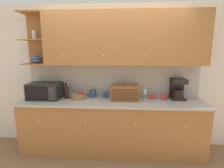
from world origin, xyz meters
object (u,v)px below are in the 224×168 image
object	(u,v)px
mug	(152,97)
mug_blue_second	(164,97)
mug_patterned_third	(105,95)
wine_bottle	(66,91)
wine_glass	(145,92)
coffee_maker	(178,89)
fruit_basket	(79,96)
microwave	(45,91)
storage_canister	(93,94)
bread_box	(125,93)

from	to	relation	value
mug	mug_blue_second	world-z (taller)	mug_blue_second
mug_patterned_third	mug_blue_second	bearing A→B (deg)	-4.11
wine_bottle	wine_glass	xyz separation A→B (m)	(1.40, 0.02, -0.00)
wine_bottle	mug_patterned_third	distance (m)	0.69
mug	coffee_maker	world-z (taller)	coffee_maker
fruit_basket	mug_patterned_third	xyz separation A→B (m)	(0.45, 0.11, 0.00)
mug_blue_second	wine_glass	bearing A→B (deg)	-177.71
fruit_basket	mug	distance (m)	1.32
fruit_basket	mug	size ratio (longest dim) A/B	2.74
microwave	mug	bearing A→B (deg)	2.85
storage_canister	wine_glass	world-z (taller)	wine_glass
wine_glass	coffee_maker	bearing A→B (deg)	8.50
wine_bottle	bread_box	bearing A→B (deg)	-0.91
fruit_basket	wine_glass	xyz separation A→B (m)	(1.17, 0.02, 0.08)
mug_patterned_third	mug	distance (m)	0.86
mug_blue_second	fruit_basket	bearing A→B (deg)	-178.70
bread_box	storage_canister	bearing A→B (deg)	166.82
storage_canister	bread_box	xyz separation A→B (m)	(0.59, -0.14, 0.06)
wine_bottle	storage_canister	size ratio (longest dim) A/B	2.17
mug_patterned_third	mug	bearing A→B (deg)	-2.96
storage_canister	mug	world-z (taller)	storage_canister
wine_bottle	coffee_maker	world-z (taller)	coffee_maker
storage_canister	mug_blue_second	bearing A→B (deg)	-3.99
microwave	bread_box	xyz separation A→B (m)	(1.42, 0.02, -0.01)
wine_bottle	mug_blue_second	xyz separation A→B (m)	(1.73, 0.03, -0.08)
storage_canister	mug_patterned_third	distance (m)	0.22
bread_box	wine_bottle	bearing A→B (deg)	179.09
mug_blue_second	wine_bottle	bearing A→B (deg)	-178.93
storage_canister	wine_glass	bearing A→B (deg)	-6.19
microwave	mug_blue_second	world-z (taller)	microwave
wine_bottle	wine_glass	bearing A→B (deg)	0.78
microwave	wine_glass	world-z (taller)	microwave
mug_patterned_third	bread_box	distance (m)	0.40
wine_bottle	mug_patterned_third	xyz separation A→B (m)	(0.67, 0.11, -0.08)
fruit_basket	bread_box	bearing A→B (deg)	-1.02
mug_patterned_third	coffee_maker	distance (m)	1.31
wine_bottle	fruit_basket	distance (m)	0.24
bread_box	mug_blue_second	xyz separation A→B (m)	(0.68, 0.05, -0.08)
fruit_basket	wine_glass	world-z (taller)	wine_glass
bread_box	wine_glass	distance (m)	0.35
microwave	bread_box	distance (m)	1.42
mug_blue_second	mug	bearing A→B (deg)	170.74
bread_box	microwave	bearing A→B (deg)	-179.38
wine_bottle	mug	size ratio (longest dim) A/B	3.02
storage_canister	coffee_maker	xyz separation A→B (m)	(1.52, -0.01, 0.12)
storage_canister	bread_box	bearing A→B (deg)	-13.18
mug	coffee_maker	bearing A→B (deg)	5.55
storage_canister	coffee_maker	bearing A→B (deg)	-0.53
mug_patterned_third	mug	xyz separation A→B (m)	(0.86, -0.04, -0.01)
bread_box	mug_blue_second	bearing A→B (deg)	4.09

